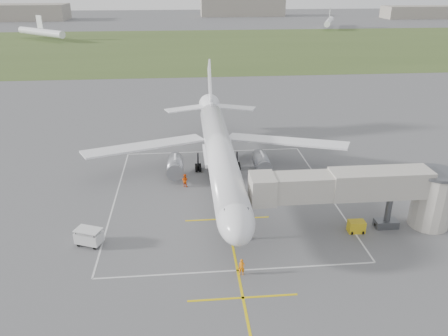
{
  "coord_description": "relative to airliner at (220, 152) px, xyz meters",
  "views": [
    {
      "loc": [
        -4.6,
        -54.89,
        26.46
      ],
      "look_at": [
        0.16,
        -4.0,
        4.0
      ],
      "focal_mm": 35.0,
      "sensor_mm": 36.0,
      "label": 1
    }
  ],
  "objects": [
    {
      "name": "ramp_worker_nose",
      "position": [
        0.31,
        -21.42,
        -3.53
      ],
      "size": [
        0.69,
        0.52,
        1.72
      ],
      "primitive_type": "imported",
      "rotation": [
        0.0,
        0.0,
        -0.19
      ],
      "color": "orange",
      "rests_on": "ground"
    },
    {
      "name": "ground",
      "position": [
        0.0,
        -0.75,
        -4.39
      ],
      "size": [
        700.0,
        700.0,
        0.0
      ],
      "primitive_type": "plane",
      "color": "#4E4E50",
      "rests_on": "ground"
    },
    {
      "name": "distant_hangars",
      "position": [
        -16.15,
        264.44,
        0.78
      ],
      "size": [
        345.0,
        49.0,
        12.0
      ],
      "color": "gray",
      "rests_on": "ground"
    },
    {
      "name": "gpu_unit",
      "position": [
        14.18,
        -14.94,
        -3.72
      ],
      "size": [
        1.86,
        1.34,
        1.37
      ],
      "rotation": [
        0.0,
        0.0,
        -0.03
      ],
      "color": "gold",
      "rests_on": "ground"
    },
    {
      "name": "apron_markings",
      "position": [
        0.0,
        -6.57,
        -4.38
      ],
      "size": [
        28.2,
        60.0,
        0.01
      ],
      "color": "yellow",
      "rests_on": "ground"
    },
    {
      "name": "ramp_worker_wing",
      "position": [
        -4.91,
        -1.43,
        -3.48
      ],
      "size": [
        1.11,
        1.02,
        1.83
      ],
      "primitive_type": "imported",
      "rotation": [
        0.0,
        0.0,
        2.67
      ],
      "color": "#E44C07",
      "rests_on": "ground"
    },
    {
      "name": "distant_aircraft",
      "position": [
        4.96,
        174.17,
        -0.8
      ],
      "size": [
        165.54,
        65.03,
        8.85
      ],
      "color": "white",
      "rests_on": "ground"
    },
    {
      "name": "jet_bridge",
      "position": [
        15.72,
        -14.25,
        0.35
      ],
      "size": [
        23.4,
        5.0,
        7.2
      ],
      "color": "#A5A195",
      "rests_on": "ground"
    },
    {
      "name": "airliner",
      "position": [
        0.0,
        0.0,
        0.0
      ],
      "size": [
        38.93,
        46.75,
        13.52
      ],
      "color": "white",
      "rests_on": "ground"
    },
    {
      "name": "grass_strip",
      "position": [
        0.0,
        129.25,
        -4.38
      ],
      "size": [
        700.0,
        120.0,
        0.02
      ],
      "primitive_type": "cube",
      "color": "#405425",
      "rests_on": "ground"
    },
    {
      "name": "baggage_cart",
      "position": [
        -15.28,
        -14.78,
        -3.42
      ],
      "size": [
        3.15,
        2.54,
        1.9
      ],
      "rotation": [
        0.0,
        0.0,
        -0.39
      ],
      "color": "silver",
      "rests_on": "ground"
    }
  ]
}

